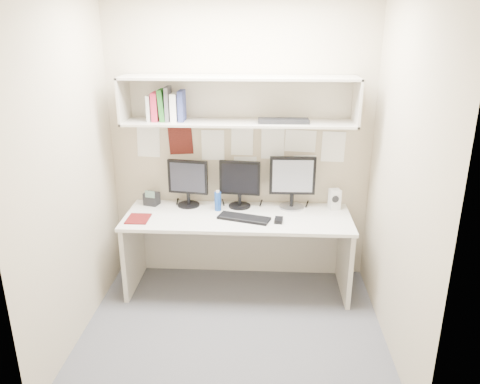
# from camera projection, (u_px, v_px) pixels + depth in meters

# --- Properties ---
(floor) EXTENTS (2.40, 2.00, 0.01)m
(floor) POSITION_uv_depth(u_px,v_px,m) (233.00, 329.00, 3.79)
(floor) COLOR #4C4C51
(floor) RESTS_ON ground
(wall_back) EXTENTS (2.40, 0.02, 2.60)m
(wall_back) POSITION_uv_depth(u_px,v_px,m) (240.00, 143.00, 4.29)
(wall_back) COLOR tan
(wall_back) RESTS_ON ground
(wall_front) EXTENTS (2.40, 0.02, 2.60)m
(wall_front) POSITION_uv_depth(u_px,v_px,m) (218.00, 235.00, 2.41)
(wall_front) COLOR tan
(wall_front) RESTS_ON ground
(wall_left) EXTENTS (0.02, 2.00, 2.60)m
(wall_left) POSITION_uv_depth(u_px,v_px,m) (68.00, 173.00, 3.41)
(wall_left) COLOR tan
(wall_left) RESTS_ON ground
(wall_right) EXTENTS (0.02, 2.00, 2.60)m
(wall_right) POSITION_uv_depth(u_px,v_px,m) (402.00, 179.00, 3.28)
(wall_right) COLOR tan
(wall_right) RESTS_ON ground
(desk) EXTENTS (2.00, 0.70, 0.73)m
(desk) POSITION_uv_depth(u_px,v_px,m) (238.00, 252.00, 4.27)
(desk) COLOR silver
(desk) RESTS_ON floor
(overhead_hutch) EXTENTS (2.00, 0.38, 0.40)m
(overhead_hutch) POSITION_uv_depth(u_px,v_px,m) (239.00, 99.00, 4.02)
(overhead_hutch) COLOR beige
(overhead_hutch) RESTS_ON wall_back
(pinned_papers) EXTENTS (1.92, 0.01, 0.48)m
(pinned_papers) POSITION_uv_depth(u_px,v_px,m) (240.00, 149.00, 4.30)
(pinned_papers) COLOR white
(pinned_papers) RESTS_ON wall_back
(monitor_left) EXTENTS (0.37, 0.21, 0.44)m
(monitor_left) POSITION_uv_depth(u_px,v_px,m) (188.00, 181.00, 4.30)
(monitor_left) COLOR black
(monitor_left) RESTS_ON desk
(monitor_center) EXTENTS (0.38, 0.21, 0.44)m
(monitor_center) POSITION_uv_depth(u_px,v_px,m) (240.00, 182.00, 4.28)
(monitor_center) COLOR black
(monitor_center) RESTS_ON desk
(monitor_right) EXTENTS (0.42, 0.23, 0.48)m
(monitor_right) POSITION_uv_depth(u_px,v_px,m) (292.00, 180.00, 4.24)
(monitor_right) COLOR #A5A5AA
(monitor_right) RESTS_ON desk
(keyboard) EXTENTS (0.48, 0.28, 0.02)m
(keyboard) POSITION_uv_depth(u_px,v_px,m) (244.00, 218.00, 4.06)
(keyboard) COLOR black
(keyboard) RESTS_ON desk
(mouse) EXTENTS (0.08, 0.12, 0.03)m
(mouse) POSITION_uv_depth(u_px,v_px,m) (279.00, 220.00, 4.00)
(mouse) COLOR black
(mouse) RESTS_ON desk
(speaker) EXTENTS (0.11, 0.12, 0.19)m
(speaker) POSITION_uv_depth(u_px,v_px,m) (335.00, 199.00, 4.27)
(speaker) COLOR silver
(speaker) RESTS_ON desk
(blue_bottle) EXTENTS (0.06, 0.06, 0.19)m
(blue_bottle) POSITION_uv_depth(u_px,v_px,m) (218.00, 201.00, 4.23)
(blue_bottle) COLOR navy
(blue_bottle) RESTS_ON desk
(maroon_notebook) EXTENTS (0.19, 0.23, 0.01)m
(maroon_notebook) POSITION_uv_depth(u_px,v_px,m) (138.00, 219.00, 4.06)
(maroon_notebook) COLOR #540E0F
(maroon_notebook) RESTS_ON desk
(desk_phone) EXTENTS (0.15, 0.14, 0.15)m
(desk_phone) POSITION_uv_depth(u_px,v_px,m) (152.00, 199.00, 4.38)
(desk_phone) COLOR black
(desk_phone) RESTS_ON desk
(book_stack) EXTENTS (0.31, 0.18, 0.29)m
(book_stack) POSITION_uv_depth(u_px,v_px,m) (167.00, 106.00, 4.02)
(book_stack) COLOR beige
(book_stack) RESTS_ON overhead_hutch
(hutch_tray) EXTENTS (0.43, 0.17, 0.03)m
(hutch_tray) POSITION_uv_depth(u_px,v_px,m) (283.00, 121.00, 3.97)
(hutch_tray) COLOR black
(hutch_tray) RESTS_ON overhead_hutch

